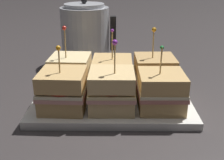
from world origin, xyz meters
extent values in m
plane|color=#383333|center=(0.00, 0.00, 0.00)|extent=(6.00, 6.00, 0.00)
cube|color=white|center=(0.00, 0.00, 0.01)|extent=(0.38, 0.25, 0.01)
cube|color=white|center=(0.00, 0.00, 0.01)|extent=(0.38, 0.25, 0.01)
cube|color=tan|center=(-0.11, -0.06, 0.04)|extent=(0.10, 0.10, 0.03)
cube|color=tan|center=(-0.11, -0.06, 0.06)|extent=(0.11, 0.11, 0.01)
cube|color=beige|center=(-0.11, -0.06, 0.06)|extent=(0.11, 0.11, 0.01)
cylinder|color=red|center=(-0.11, -0.07, 0.07)|extent=(0.06, 0.06, 0.00)
cube|color=tan|center=(-0.11, -0.06, 0.09)|extent=(0.10, 0.10, 0.03)
cylinder|color=tan|center=(-0.11, -0.06, 0.13)|extent=(0.00, 0.01, 0.07)
sphere|color=orange|center=(-0.11, -0.06, 0.16)|extent=(0.01, 0.01, 0.01)
cube|color=#DBB77A|center=(0.00, -0.06, 0.04)|extent=(0.10, 0.10, 0.03)
cube|color=tan|center=(0.00, -0.06, 0.06)|extent=(0.10, 0.10, 0.01)
cube|color=beige|center=(0.00, -0.06, 0.06)|extent=(0.10, 0.10, 0.01)
cylinder|color=red|center=(0.00, -0.07, 0.07)|extent=(0.05, 0.05, 0.00)
cube|color=#E8C281|center=(0.00, -0.06, 0.09)|extent=(0.10, 0.10, 0.03)
cylinder|color=tan|center=(0.01, -0.07, 0.14)|extent=(0.00, 0.01, 0.08)
sphere|color=purple|center=(0.01, -0.07, 0.17)|extent=(0.01, 0.01, 0.01)
cube|color=tan|center=(0.11, -0.05, 0.04)|extent=(0.10, 0.10, 0.03)
cube|color=#B26B60|center=(0.11, -0.05, 0.06)|extent=(0.10, 0.10, 0.01)
cube|color=beige|center=(0.11, -0.05, 0.06)|extent=(0.10, 0.10, 0.01)
cube|color=tan|center=(0.11, -0.05, 0.08)|extent=(0.10, 0.10, 0.03)
cylinder|color=tan|center=(0.10, -0.06, 0.13)|extent=(0.00, 0.01, 0.07)
sphere|color=green|center=(0.10, -0.06, 0.16)|extent=(0.01, 0.01, 0.01)
cube|color=beige|center=(-0.11, 0.06, 0.04)|extent=(0.10, 0.10, 0.03)
cube|color=tan|center=(-0.11, 0.06, 0.06)|extent=(0.11, 0.11, 0.01)
cube|color=beige|center=(-0.11, 0.06, 0.06)|extent=(0.11, 0.11, 0.01)
cylinder|color=red|center=(-0.11, 0.04, 0.07)|extent=(0.07, 0.07, 0.00)
cube|color=beige|center=(-0.11, 0.06, 0.09)|extent=(0.10, 0.10, 0.03)
cylinder|color=tan|center=(-0.12, 0.05, 0.14)|extent=(0.00, 0.01, 0.09)
sphere|color=red|center=(-0.12, 0.05, 0.18)|extent=(0.01, 0.01, 0.01)
cube|color=tan|center=(0.00, 0.05, 0.04)|extent=(0.10, 0.10, 0.03)
cube|color=#B26B60|center=(0.00, 0.05, 0.06)|extent=(0.11, 0.11, 0.01)
cube|color=beige|center=(0.00, 0.05, 0.06)|extent=(0.10, 0.10, 0.01)
cube|color=tan|center=(0.00, 0.05, 0.08)|extent=(0.10, 0.10, 0.03)
cylinder|color=tan|center=(0.00, 0.05, 0.13)|extent=(0.00, 0.01, 0.08)
sphere|color=purple|center=(0.00, 0.05, 0.17)|extent=(0.01, 0.01, 0.01)
cube|color=tan|center=(0.11, 0.05, 0.04)|extent=(0.10, 0.10, 0.03)
cube|color=#B26B60|center=(0.11, 0.05, 0.06)|extent=(0.11, 0.11, 0.01)
cube|color=beige|center=(0.11, 0.05, 0.06)|extent=(0.10, 0.10, 0.01)
cylinder|color=red|center=(0.11, 0.04, 0.07)|extent=(0.08, 0.08, 0.00)
cube|color=tan|center=(0.11, 0.05, 0.09)|extent=(0.10, 0.10, 0.03)
cylinder|color=tan|center=(0.10, 0.05, 0.14)|extent=(0.00, 0.01, 0.08)
sphere|color=orange|center=(0.10, 0.05, 0.18)|extent=(0.01, 0.01, 0.01)
cylinder|color=#B7BABF|center=(-0.10, 0.33, 0.10)|extent=(0.16, 0.16, 0.19)
cylinder|color=#B7BABF|center=(-0.10, 0.33, 0.20)|extent=(0.13, 0.13, 0.01)
sphere|color=black|center=(-0.10, 0.33, 0.21)|extent=(0.02, 0.02, 0.02)
cube|color=black|center=(0.00, 0.33, 0.11)|extent=(0.02, 0.02, 0.12)
camera|label=1|loc=(0.01, -0.63, 0.31)|focal=45.00mm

